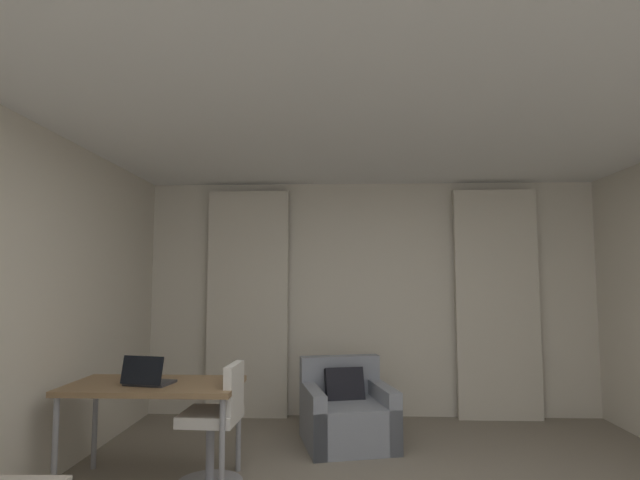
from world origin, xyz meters
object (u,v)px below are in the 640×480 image
at_px(armchair, 347,415).
at_px(desk, 154,392).
at_px(desk_chair, 216,432).
at_px(laptop, 148,379).

bearing_deg(armchair, desk, -146.84).
distance_m(armchair, desk_chair, 1.39).
bearing_deg(desk_chair, armchair, 45.73).
relative_size(armchair, laptop, 2.58).
bearing_deg(laptop, armchair, 34.57).
bearing_deg(desk, laptop, -111.27).
bearing_deg(laptop, desk_chair, 2.58).
bearing_deg(desk_chair, laptop, -177.42).
relative_size(armchair, desk, 0.74).
height_order(desk, desk_chair, desk_chair).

